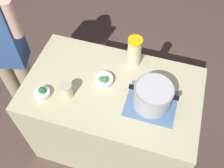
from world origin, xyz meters
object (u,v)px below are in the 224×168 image
at_px(cooking_pot, 153,96).
at_px(person_cook, 5,51).
at_px(broccoli_bowl_center, 104,80).
at_px(lemonade_pitcher, 134,52).
at_px(broccoli_bowl_front, 42,92).
at_px(mason_jar, 67,90).

distance_m(cooking_pot, person_cook, 1.29).
bearing_deg(person_cook, broccoli_bowl_center, 175.18).
xyz_separation_m(broccoli_bowl_center, person_cook, (0.90, -0.08, -0.05)).
xyz_separation_m(lemonade_pitcher, broccoli_bowl_front, (0.55, 0.49, -0.10)).
bearing_deg(cooking_pot, person_cook, -6.84).
height_order(broccoli_bowl_center, person_cook, person_cook).
bearing_deg(broccoli_bowl_center, broccoli_bowl_front, 31.27).
xyz_separation_m(lemonade_pitcher, broccoli_bowl_center, (0.16, 0.25, -0.10)).
height_order(lemonade_pitcher, person_cook, person_cook).
xyz_separation_m(cooking_pot, broccoli_bowl_front, (0.76, 0.16, -0.07)).
xyz_separation_m(broccoli_bowl_front, broccoli_bowl_center, (-0.39, -0.23, -0.00)).
relative_size(cooking_pot, person_cook, 0.20).
relative_size(cooking_pot, broccoli_bowl_front, 3.01).
relative_size(mason_jar, broccoli_bowl_center, 0.84).
bearing_deg(person_cook, broccoli_bowl_front, 148.66).
distance_m(cooking_pot, broccoli_bowl_center, 0.39).
bearing_deg(cooking_pot, mason_jar, 10.06).
height_order(lemonade_pitcher, broccoli_bowl_center, lemonade_pitcher).
bearing_deg(cooking_pot, broccoli_bowl_front, 11.64).
distance_m(mason_jar, broccoli_bowl_center, 0.28).
relative_size(cooking_pot, lemonade_pitcher, 1.33).
bearing_deg(broccoli_bowl_front, lemonade_pitcher, -138.48).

